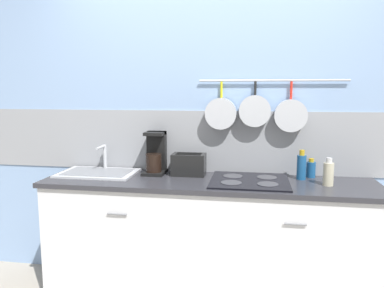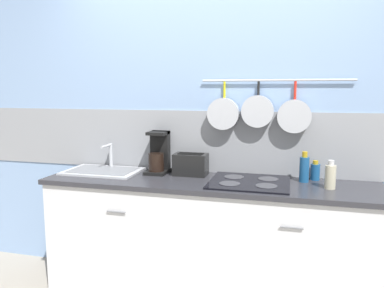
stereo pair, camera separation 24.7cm
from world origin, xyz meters
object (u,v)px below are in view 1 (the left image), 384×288
object	(u,v)px
bottle_vinegar	(311,169)
toaster	(189,164)
bottle_sesame_oil	(301,166)
bottle_dish_soap	(328,173)
coffee_maker	(155,156)

from	to	relation	value
bottle_vinegar	toaster	bearing A→B (deg)	-175.07
toaster	bottle_sesame_oil	distance (m)	0.84
toaster	bottle_dish_soap	size ratio (longest dim) A/B	1.41
bottle_sesame_oil	bottle_dish_soap	bearing A→B (deg)	-42.28
toaster	bottle_vinegar	size ratio (longest dim) A/B	1.89
coffee_maker	bottle_sesame_oil	size ratio (longest dim) A/B	1.50
bottle_vinegar	coffee_maker	bearing A→B (deg)	-177.48
coffee_maker	toaster	xyz separation A→B (m)	(0.27, -0.03, -0.05)
coffee_maker	bottle_sesame_oil	world-z (taller)	coffee_maker
coffee_maker	bottle_vinegar	bearing A→B (deg)	2.52
bottle_sesame_oil	bottle_vinegar	distance (m)	0.12
toaster	bottle_dish_soap	xyz separation A→B (m)	(1.00, -0.15, 0.00)
bottle_sesame_oil	bottle_dish_soap	distance (m)	0.22
coffee_maker	bottle_vinegar	distance (m)	1.19
coffee_maker	bottle_dish_soap	world-z (taller)	coffee_maker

